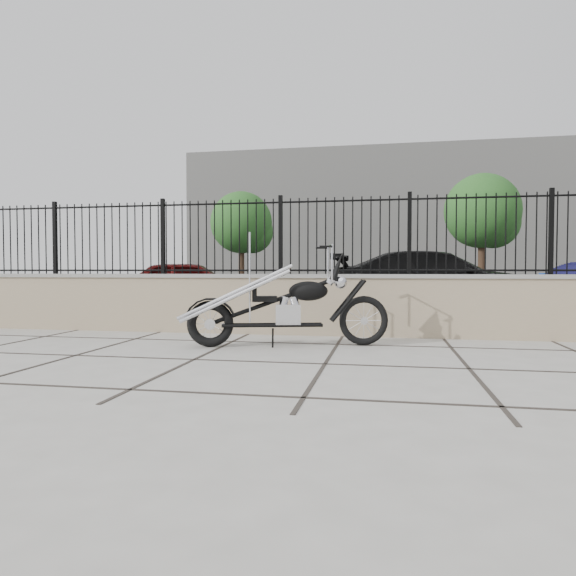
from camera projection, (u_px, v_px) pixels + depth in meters
The scene contains 12 objects.
ground_plane at pixel (325, 364), 5.57m from camera, with size 90.00×90.00×0.00m, color #99968E.
parking_lot at pixel (366, 299), 17.85m from camera, with size 30.00×30.00×0.00m, color black.
retaining_wall at pixel (343, 305), 8.01m from camera, with size 14.00×0.36×0.96m, color gray.
iron_fence at pixel (344, 236), 7.97m from camera, with size 14.00×0.08×1.20m, color black.
background_building at pixel (374, 222), 31.46m from camera, with size 22.00×6.00×8.00m, color beige.
chopper_motorcycle at pixel (284, 289), 6.85m from camera, with size 2.58×0.45×1.55m, color black, non-canonical shape.
car_red at pixel (191, 285), 13.22m from camera, with size 1.51×3.76×1.28m, color #450A09.
car_black at pixel (438, 281), 12.53m from camera, with size 2.09×5.14×1.49m, color black.
bollard_a at pixel (264, 298), 10.68m from camera, with size 0.11×0.11×0.90m, color #0C49BB.
bollard_b at pixel (542, 301), 9.04m from camera, with size 0.12×0.12×0.97m, color #0B49B2.
tree_left at pixel (241, 220), 23.21m from camera, with size 2.80×2.80×4.72m.
tree_right at pixel (482, 208), 20.47m from camera, with size 2.98×2.98×5.03m.
Camera 1 is at (0.63, -5.52, 1.02)m, focal length 32.00 mm.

